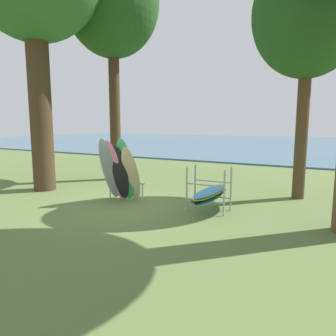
{
  "coord_description": "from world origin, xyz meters",
  "views": [
    {
      "loc": [
        5.62,
        -7.45,
        2.53
      ],
      "look_at": [
        1.11,
        1.05,
        1.1
      ],
      "focal_mm": 33.74,
      "sensor_mm": 36.0,
      "label": 1
    }
  ],
  "objects_px": {
    "board_storage_rack": "(210,194)",
    "tree_far_left_back": "(112,4)",
    "tree_mid_behind": "(309,14)",
    "leaning_board_pile": "(120,171)"
  },
  "relations": [
    {
      "from": "tree_mid_behind",
      "to": "board_storage_rack",
      "type": "xyz_separation_m",
      "value": [
        -2.05,
        -2.8,
        -5.27
      ]
    },
    {
      "from": "tree_mid_behind",
      "to": "tree_far_left_back",
      "type": "bearing_deg",
      "value": -179.89
    },
    {
      "from": "leaning_board_pile",
      "to": "board_storage_rack",
      "type": "distance_m",
      "value": 2.96
    },
    {
      "from": "leaning_board_pile",
      "to": "tree_far_left_back",
      "type": "bearing_deg",
      "value": 129.04
    },
    {
      "from": "tree_mid_behind",
      "to": "leaning_board_pile",
      "type": "distance_m",
      "value": 7.57
    },
    {
      "from": "leaning_board_pile",
      "to": "board_storage_rack",
      "type": "height_order",
      "value": "leaning_board_pile"
    },
    {
      "from": "board_storage_rack",
      "to": "tree_far_left_back",
      "type": "bearing_deg",
      "value": 152.71
    },
    {
      "from": "tree_mid_behind",
      "to": "tree_far_left_back",
      "type": "distance_m",
      "value": 7.61
    },
    {
      "from": "tree_far_left_back",
      "to": "leaning_board_pile",
      "type": "relative_size",
      "value": 4.7
    },
    {
      "from": "tree_far_left_back",
      "to": "board_storage_rack",
      "type": "height_order",
      "value": "tree_far_left_back"
    }
  ]
}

